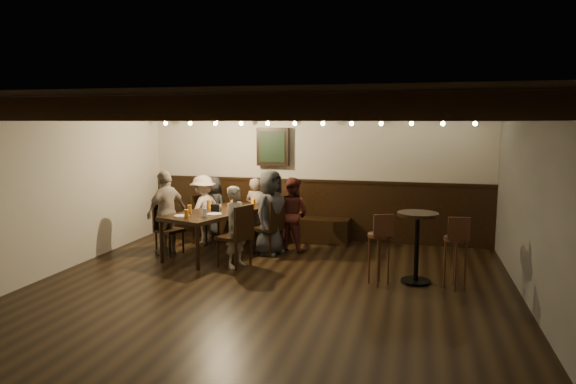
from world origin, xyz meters
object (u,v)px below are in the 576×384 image
(person_left_near, at_px, (203,209))
(person_right_near, at_px, (270,213))
(chair_right_far, at_px, (235,248))
(high_top_table, at_px, (417,237))
(person_right_far, at_px, (236,227))
(chair_left_near, at_px, (205,229))
(person_bench_right, at_px, (292,214))
(chair_right_near, at_px, (269,237))
(bar_stool_right, at_px, (455,262))
(dining_table, at_px, (218,214))
(person_bench_left, at_px, (214,207))
(person_bench_centre, at_px, (256,210))
(person_left_far, at_px, (167,212))
(bar_stool_left, at_px, (379,258))
(chair_left_far, at_px, (169,238))

(person_left_near, distance_m, person_right_near, 1.50)
(chair_right_far, bearing_deg, high_top_table, -74.19)
(person_right_far, bearing_deg, high_top_table, -74.02)
(person_right_far, xyz_separation_m, high_top_table, (2.68, -0.13, 0.02))
(chair_left_near, relative_size, person_bench_right, 0.69)
(person_left_near, bearing_deg, chair_left_near, 90.00)
(chair_right_near, height_order, chair_right_far, chair_right_far)
(person_right_near, relative_size, bar_stool_right, 1.42)
(person_left_near, height_order, bar_stool_right, person_left_near)
(dining_table, distance_m, person_bench_right, 1.27)
(person_right_near, relative_size, high_top_table, 1.44)
(high_top_table, bearing_deg, person_right_near, 157.64)
(chair_left_near, bearing_deg, chair_right_near, 90.00)
(person_bench_left, distance_m, person_left_near, 0.48)
(chair_left_near, relative_size, person_right_near, 0.62)
(bar_stool_right, bearing_deg, person_bench_left, 146.36)
(chair_right_near, relative_size, person_left_near, 0.74)
(person_bench_centre, height_order, person_left_far, person_left_far)
(person_right_near, relative_size, bar_stool_left, 1.42)
(person_bench_right, relative_size, person_right_near, 0.89)
(person_left_near, height_order, person_left_far, person_left_far)
(chair_right_far, bearing_deg, chair_left_near, 57.98)
(dining_table, xyz_separation_m, chair_left_far, (-0.82, -0.19, -0.42))
(person_bench_centre, bearing_deg, person_left_near, 38.66)
(chair_right_near, relative_size, person_right_near, 0.65)
(person_bench_centre, distance_m, person_left_far, 1.68)
(bar_stool_left, bearing_deg, dining_table, 135.29)
(person_left_far, bearing_deg, person_right_near, 120.96)
(person_left_far, distance_m, bar_stool_left, 3.71)
(chair_left_far, height_order, person_left_far, person_left_far)
(dining_table, relative_size, person_left_near, 1.71)
(bar_stool_right, bearing_deg, person_left_far, 162.80)
(person_bench_right, xyz_separation_m, bar_stool_right, (2.61, -1.52, -0.27))
(chair_left_near, bearing_deg, person_bench_right, 105.54)
(chair_left_near, relative_size, person_bench_centre, 0.74)
(chair_right_far, relative_size, person_right_far, 0.77)
(bar_stool_left, bearing_deg, chair_left_far, 142.59)
(bar_stool_left, bearing_deg, person_bench_centre, 115.71)
(person_right_far, distance_m, bar_stool_left, 2.23)
(chair_left_far, height_order, bar_stool_left, bar_stool_left)
(chair_right_near, xyz_separation_m, bar_stool_right, (2.92, -1.15, 0.09))
(person_bench_right, height_order, person_right_near, person_right_near)
(chair_right_far, bearing_deg, bar_stool_left, -80.11)
(person_bench_left, height_order, person_right_far, person_right_far)
(chair_right_near, height_order, bar_stool_right, bar_stool_right)
(person_right_far, height_order, high_top_table, person_right_far)
(person_bench_left, height_order, person_bench_right, person_bench_right)
(person_bench_left, bearing_deg, person_bench_centre, -170.54)
(chair_left_far, relative_size, person_right_near, 0.59)
(person_bench_right, relative_size, bar_stool_right, 1.27)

